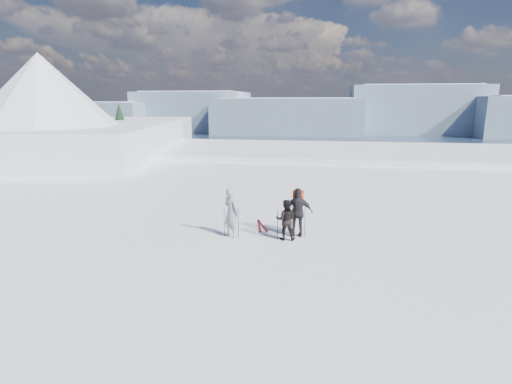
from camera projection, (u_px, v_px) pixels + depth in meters
lake_basin at (316, 214)px, 42.67m from camera, size 820.00×820.00×71.62m
far_mountain_range at (351, 113)px, 446.34m from camera, size 770.00×110.00×53.00m
near_ridge at (83, 179)px, 45.70m from camera, size 31.37×35.68×25.62m
skier_grey at (231, 212)px, 15.62m from camera, size 0.85×0.80×1.96m
skier_dark at (286, 220)px, 15.31m from camera, size 0.82×0.66×1.59m
skier_pack at (298, 213)px, 15.61m from camera, size 1.19×0.59×1.95m
backpack at (299, 179)px, 15.56m from camera, size 0.44×0.27×0.62m
ski_poles at (272, 223)px, 15.51m from camera, size 3.16×0.51×1.36m
skis_loose at (261, 226)px, 17.12m from camera, size 0.73×1.68×0.03m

